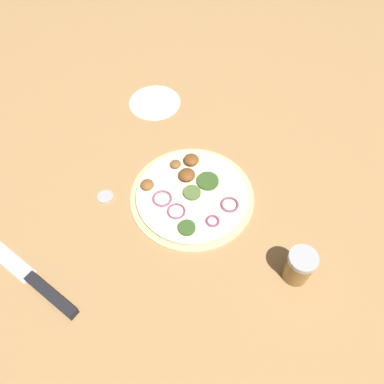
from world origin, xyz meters
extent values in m
plane|color=tan|center=(0.00, 0.00, 0.00)|extent=(3.00, 3.00, 0.00)
cylinder|color=beige|center=(0.00, 0.00, 0.00)|extent=(0.27, 0.27, 0.01)
cylinder|color=#EFE5C1|center=(0.00, 0.00, 0.01)|extent=(0.25, 0.25, 0.00)
cylinder|color=#385B23|center=(0.01, -0.05, 0.01)|extent=(0.05, 0.05, 0.01)
torus|color=#934266|center=(-0.03, 0.05, 0.01)|extent=(0.04, 0.04, 0.00)
torus|color=#934266|center=(-0.06, -0.06, 0.01)|extent=(0.04, 0.04, 0.00)
cylinder|color=#385B23|center=(-0.07, 0.05, 0.01)|extent=(0.04, 0.04, 0.01)
cylinder|color=#567538|center=(0.00, 0.00, 0.01)|extent=(0.04, 0.04, 0.01)
torus|color=#934266|center=(-0.08, -0.01, 0.01)|extent=(0.03, 0.03, 0.00)
ellipsoid|color=brown|center=(0.09, 0.00, 0.02)|extent=(0.02, 0.02, 0.01)
ellipsoid|color=brown|center=(0.06, 0.08, 0.02)|extent=(0.03, 0.03, 0.01)
ellipsoid|color=brown|center=(0.08, -0.04, 0.02)|extent=(0.03, 0.03, 0.02)
ellipsoid|color=brown|center=(0.04, -0.01, 0.02)|extent=(0.04, 0.04, 0.02)
torus|color=#A34C70|center=(0.02, 0.06, 0.01)|extent=(0.04, 0.04, 0.00)
cube|color=black|center=(-0.09, 0.33, 0.01)|extent=(0.12, 0.08, 0.02)
cylinder|color=olive|center=(-0.25, -0.10, 0.03)|extent=(0.05, 0.05, 0.06)
cylinder|color=#B2B2B7|center=(-0.25, -0.10, 0.07)|extent=(0.05, 0.05, 0.01)
cylinder|color=#B2B2B7|center=(0.08, 0.17, 0.00)|extent=(0.03, 0.03, 0.01)
cylinder|color=white|center=(0.32, -0.04, 0.00)|extent=(0.14, 0.14, 0.00)
camera|label=1|loc=(-0.42, 0.20, 0.69)|focal=35.00mm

